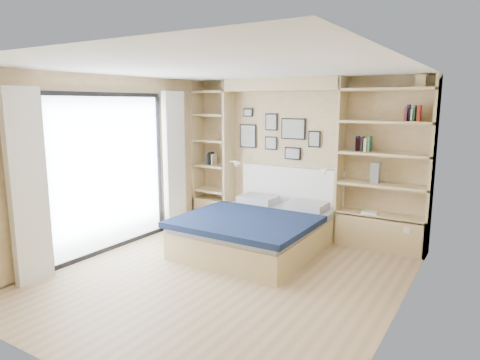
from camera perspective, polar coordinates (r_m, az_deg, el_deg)
The scene contains 8 objects.
ground at distance 5.41m, azimuth -1.98°, elevation -12.77°, with size 4.50×4.50×0.00m, color tan.
room_shell at distance 6.56m, azimuth 2.54°, elevation 1.14°, with size 4.50×4.50×4.50m.
bed at distance 6.30m, azimuth 2.44°, elevation -6.63°, with size 1.82×2.24×1.07m.
photo_gallery at distance 7.14m, azimuth 4.87°, elevation 6.13°, with size 1.48×0.02×0.82m.
reading_lamps at distance 6.93m, azimuth 5.09°, elevation 1.81°, with size 1.92×0.12×0.15m.
shelf_decor at distance 6.44m, azimuth 16.63°, elevation 6.02°, with size 3.59×0.23×2.03m.
deck at distance 7.88m, azimuth -24.44°, elevation -6.25°, with size 3.20×4.00×0.05m, color #695B4E.
deck_chair at distance 7.75m, azimuth -16.24°, elevation -3.03°, with size 0.73×0.92×0.81m.
Camera 1 is at (2.77, -4.13, 2.12)m, focal length 32.00 mm.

